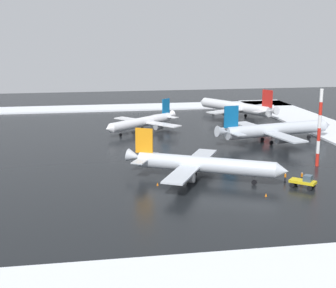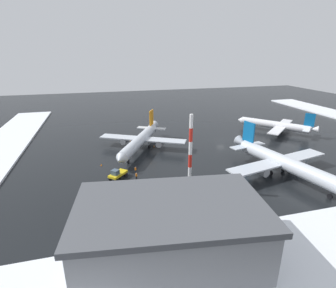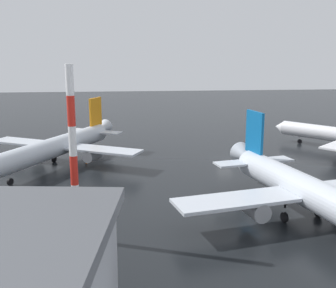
{
  "view_description": "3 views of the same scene",
  "coord_description": "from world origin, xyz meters",
  "px_view_note": "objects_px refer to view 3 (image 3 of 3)",
  "views": [
    {
      "loc": [
        -119.06,
        20.31,
        28.26
      ],
      "look_at": [
        -12.41,
        1.78,
        4.02
      ],
      "focal_mm": 55.0,
      "sensor_mm": 36.0,
      "label": 1
    },
    {
      "loc": [
        -37.67,
        -74.2,
        27.5
      ],
      "look_at": [
        -19.55,
        -5.87,
        2.42
      ],
      "focal_mm": 28.0,
      "sensor_mm": 36.0,
      "label": 2
    },
    {
      "loc": [
        -16.27,
        -66.21,
        17.45
      ],
      "look_at": [
        -9.24,
        2.27,
        2.15
      ],
      "focal_mm": 45.0,
      "sensor_mm": 36.0,
      "label": 3
    }
  ],
  "objects_px": {
    "airplane_foreground_jet": "(56,147)",
    "airplane_parked_starboard": "(316,196)",
    "traffic_cone_mid_line": "(86,162)",
    "antenna_mast": "(73,156)",
    "ground_crew_near_tug": "(4,194)",
    "traffic_cone_near_nose": "(53,152)"
  },
  "relations": [
    {
      "from": "ground_crew_near_tug",
      "to": "traffic_cone_mid_line",
      "type": "height_order",
      "value": "ground_crew_near_tug"
    },
    {
      "from": "airplane_parked_starboard",
      "to": "traffic_cone_near_nose",
      "type": "height_order",
      "value": "airplane_parked_starboard"
    },
    {
      "from": "ground_crew_near_tug",
      "to": "traffic_cone_near_nose",
      "type": "bearing_deg",
      "value": 93.44
    },
    {
      "from": "airplane_foreground_jet",
      "to": "antenna_mast",
      "type": "height_order",
      "value": "antenna_mast"
    },
    {
      "from": "airplane_foreground_jet",
      "to": "antenna_mast",
      "type": "xyz_separation_m",
      "value": [
        5.9,
        -26.48,
        5.06
      ]
    },
    {
      "from": "traffic_cone_near_nose",
      "to": "traffic_cone_mid_line",
      "type": "bearing_deg",
      "value": -49.72
    },
    {
      "from": "airplane_foreground_jet",
      "to": "airplane_parked_starboard",
      "type": "xyz_separation_m",
      "value": [
        29.37,
        -25.98,
        0.23
      ]
    },
    {
      "from": "airplane_foreground_jet",
      "to": "airplane_parked_starboard",
      "type": "relative_size",
      "value": 0.86
    },
    {
      "from": "airplane_parked_starboard",
      "to": "traffic_cone_mid_line",
      "type": "relative_size",
      "value": 61.43
    },
    {
      "from": "airplane_foreground_jet",
      "to": "ground_crew_near_tug",
      "type": "bearing_deg",
      "value": 14.27
    },
    {
      "from": "airplane_parked_starboard",
      "to": "ground_crew_near_tug",
      "type": "bearing_deg",
      "value": -120.03
    },
    {
      "from": "airplane_parked_starboard",
      "to": "traffic_cone_mid_line",
      "type": "distance_m",
      "value": 37.16
    },
    {
      "from": "ground_crew_near_tug",
      "to": "traffic_cone_mid_line",
      "type": "distance_m",
      "value": 18.59
    },
    {
      "from": "airplane_foreground_jet",
      "to": "ground_crew_near_tug",
      "type": "relative_size",
      "value": 17.07
    },
    {
      "from": "airplane_foreground_jet",
      "to": "ground_crew_near_tug",
      "type": "xyz_separation_m",
      "value": [
        -3.73,
        -15.41,
        -2.14
      ]
    },
    {
      "from": "traffic_cone_mid_line",
      "to": "airplane_parked_starboard",
      "type": "bearing_deg",
      "value": -47.49
    },
    {
      "from": "antenna_mast",
      "to": "traffic_cone_mid_line",
      "type": "height_order",
      "value": "antenna_mast"
    },
    {
      "from": "airplane_parked_starboard",
      "to": "ground_crew_near_tug",
      "type": "relative_size",
      "value": 19.76
    },
    {
      "from": "ground_crew_near_tug",
      "to": "airplane_parked_starboard",
      "type": "bearing_deg",
      "value": -10.2
    },
    {
      "from": "airplane_foreground_jet",
      "to": "antenna_mast",
      "type": "relative_size",
      "value": 1.79
    },
    {
      "from": "airplane_foreground_jet",
      "to": "traffic_cone_mid_line",
      "type": "xyz_separation_m",
      "value": [
        4.35,
        1.32,
        -2.83
      ]
    },
    {
      "from": "airplane_parked_starboard",
      "to": "ground_crew_near_tug",
      "type": "distance_m",
      "value": 34.82
    }
  ]
}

